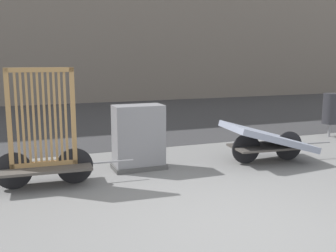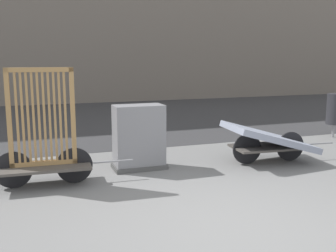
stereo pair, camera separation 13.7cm
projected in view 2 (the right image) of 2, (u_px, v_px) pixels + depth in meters
ground_plane at (237, 227)px, 4.65m from camera, size 60.00×60.00×0.00m
road_strip at (101, 118)px, 13.03m from camera, size 56.00×9.51×0.01m
bike_cart_with_bedframe at (44, 145)px, 6.09m from camera, size 2.15×0.80×1.84m
bike_cart_with_mattress at (269, 139)px, 7.49m from camera, size 2.26×1.20×0.78m
utility_cabinet at (139, 139)px, 7.06m from camera, size 0.94×0.53×1.16m
trash_bin at (335, 109)px, 9.84m from camera, size 0.39×0.39×1.11m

